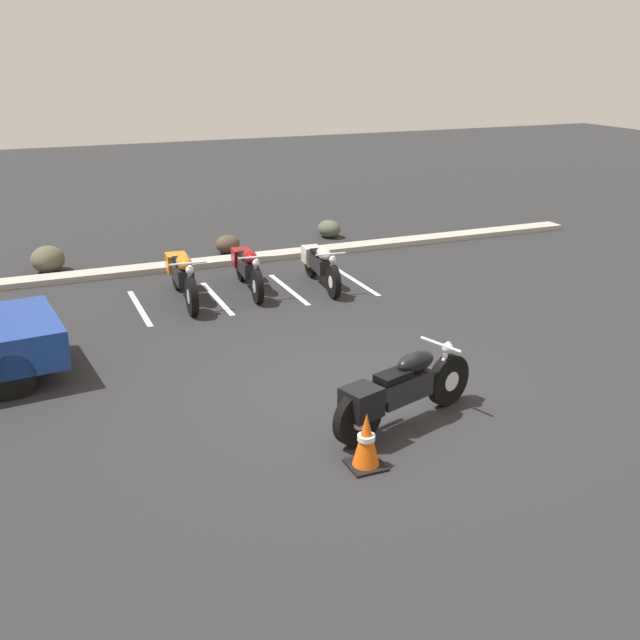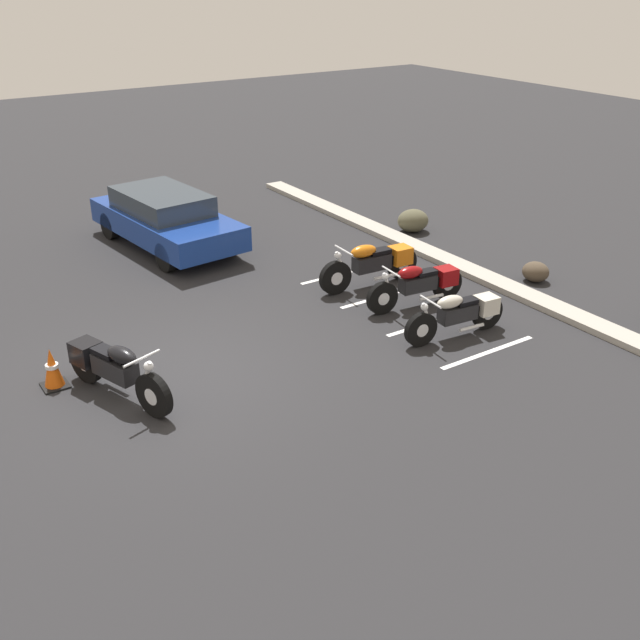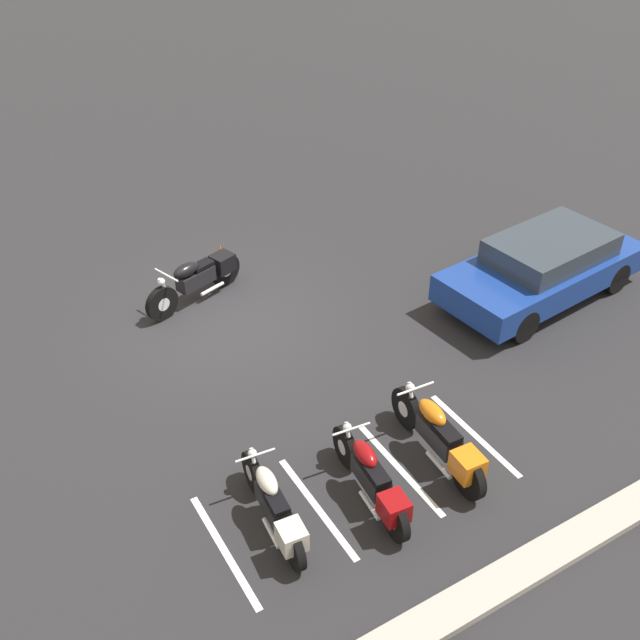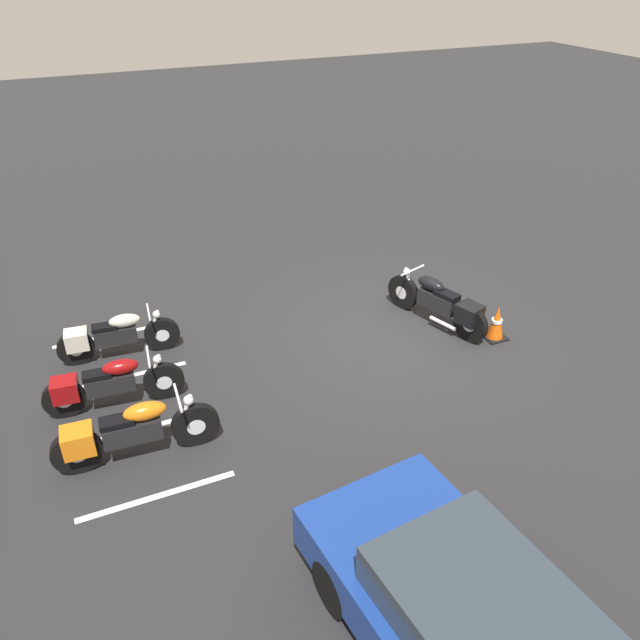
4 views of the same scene
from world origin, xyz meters
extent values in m
plane|color=#262628|center=(0.00, 0.00, 0.00)|extent=(60.00, 60.00, 0.00)
cylinder|color=black|center=(0.89, -0.67, 0.35)|extent=(0.70, 0.33, 0.69)
cylinder|color=silver|center=(0.89, -0.67, 0.35)|extent=(0.29, 0.21, 0.26)
cylinder|color=black|center=(-0.66, -1.17, 0.35)|extent=(0.70, 0.33, 0.69)
cylinder|color=silver|center=(-0.66, -1.17, 0.35)|extent=(0.29, 0.21, 0.26)
cube|color=black|center=(0.07, -0.94, 0.50)|extent=(0.85, 0.53, 0.31)
ellipsoid|color=black|center=(0.27, -0.87, 0.79)|extent=(0.64, 0.44, 0.25)
cube|color=black|center=(-0.10, -0.99, 0.71)|extent=(0.52, 0.38, 0.08)
cube|color=black|center=(-0.61, -1.16, 0.53)|extent=(0.52, 0.49, 0.36)
cylinder|color=silver|center=(0.77, -0.71, 0.62)|extent=(0.28, 0.15, 0.56)
cylinder|color=silver|center=(0.71, -0.73, 0.89)|extent=(0.24, 0.63, 0.04)
sphere|color=silver|center=(0.84, -0.68, 0.81)|extent=(0.15, 0.15, 0.15)
cylinder|color=silver|center=(-0.23, -0.88, 0.19)|extent=(0.57, 0.25, 0.07)
cylinder|color=black|center=(-1.36, 4.08, 0.35)|extent=(0.17, 0.70, 0.69)
cylinder|color=silver|center=(-1.36, 4.08, 0.35)|extent=(0.15, 0.27, 0.26)
cylinder|color=black|center=(-1.26, 5.69, 0.35)|extent=(0.17, 0.70, 0.69)
cylinder|color=silver|center=(-1.26, 5.69, 0.35)|extent=(0.15, 0.27, 0.26)
cube|color=black|center=(-1.31, 4.94, 0.50)|extent=(0.34, 0.81, 0.31)
ellipsoid|color=orange|center=(-1.32, 4.73, 0.78)|extent=(0.31, 0.60, 0.25)
cube|color=black|center=(-1.30, 5.11, 0.71)|extent=(0.28, 0.47, 0.08)
cube|color=orange|center=(-1.27, 5.64, 0.53)|extent=(0.40, 0.44, 0.36)
cylinder|color=silver|center=(-1.35, 4.20, 0.62)|extent=(0.08, 0.28, 0.56)
cylinder|color=silver|center=(-1.35, 4.26, 0.89)|extent=(0.65, 0.08, 0.04)
sphere|color=silver|center=(-1.36, 4.13, 0.81)|extent=(0.15, 0.15, 0.15)
cylinder|color=silver|center=(-1.15, 5.19, 0.19)|extent=(0.11, 0.58, 0.07)
cylinder|color=black|center=(-0.10, 4.27, 0.32)|extent=(0.18, 0.65, 0.64)
cylinder|color=silver|center=(-0.10, 4.27, 0.32)|extent=(0.15, 0.25, 0.24)
cylinder|color=black|center=(0.05, 5.76, 0.32)|extent=(0.18, 0.65, 0.64)
cylinder|color=silver|center=(0.05, 5.76, 0.32)|extent=(0.15, 0.25, 0.24)
cube|color=black|center=(-0.02, 5.07, 0.46)|extent=(0.34, 0.76, 0.29)
ellipsoid|color=maroon|center=(-0.04, 4.88, 0.73)|extent=(0.30, 0.56, 0.23)
cube|color=black|center=(0.00, 5.23, 0.66)|extent=(0.27, 0.45, 0.08)
cube|color=maroon|center=(0.05, 5.72, 0.49)|extent=(0.39, 0.42, 0.33)
cylinder|color=silver|center=(-0.08, 4.39, 0.57)|extent=(0.08, 0.26, 0.51)
cylinder|color=silver|center=(-0.08, 4.45, 0.82)|extent=(0.60, 0.10, 0.03)
sphere|color=silver|center=(-0.09, 4.32, 0.74)|extent=(0.14, 0.14, 0.14)
cylinder|color=silver|center=(0.14, 5.29, 0.18)|extent=(0.12, 0.54, 0.07)
cylinder|color=black|center=(1.31, 4.02, 0.31)|extent=(0.17, 0.63, 0.62)
cylinder|color=silver|center=(1.31, 4.02, 0.31)|extent=(0.14, 0.25, 0.24)
cylinder|color=black|center=(1.45, 5.47, 0.31)|extent=(0.17, 0.63, 0.62)
cylinder|color=silver|center=(1.45, 5.47, 0.31)|extent=(0.14, 0.25, 0.24)
cube|color=black|center=(1.38, 4.79, 0.45)|extent=(0.33, 0.74, 0.28)
ellipsoid|color=beige|center=(1.37, 4.60, 0.70)|extent=(0.29, 0.55, 0.23)
cube|color=black|center=(1.40, 4.95, 0.64)|extent=(0.26, 0.43, 0.08)
cube|color=beige|center=(1.44, 5.42, 0.48)|extent=(0.37, 0.41, 0.32)
cylinder|color=silver|center=(1.32, 4.13, 0.55)|extent=(0.08, 0.25, 0.50)
cylinder|color=silver|center=(1.33, 4.19, 0.80)|extent=(0.58, 0.09, 0.03)
sphere|color=silver|center=(1.32, 4.07, 0.72)|extent=(0.13, 0.13, 0.13)
cylinder|color=silver|center=(1.54, 5.01, 0.17)|extent=(0.11, 0.52, 0.07)
cylinder|color=black|center=(-4.53, 3.33, 0.32)|extent=(0.66, 0.28, 0.64)
cylinder|color=black|center=(-4.37, 1.76, 0.32)|extent=(0.66, 0.28, 0.64)
cylinder|color=black|center=(-7.27, 3.05, 0.32)|extent=(0.66, 0.28, 0.64)
cylinder|color=black|center=(-7.11, 1.48, 0.32)|extent=(0.66, 0.28, 0.64)
cube|color=navy|center=(-5.82, 2.41, 0.56)|extent=(4.46, 2.23, 0.55)
cube|color=#2D3842|center=(-5.97, 2.39, 1.06)|extent=(2.55, 1.75, 0.45)
cube|color=#A8A399|center=(0.00, 7.11, 0.06)|extent=(18.00, 0.50, 0.12)
ellipsoid|color=brown|center=(-3.49, 7.87, 0.28)|extent=(0.83, 0.90, 0.56)
ellipsoid|color=#4A3E30|center=(0.39, 7.92, 0.21)|extent=(0.66, 0.62, 0.42)
cube|color=black|center=(-0.78, -1.66, 0.01)|extent=(0.40, 0.40, 0.03)
cone|color=#EA590F|center=(-0.78, -1.66, 0.33)|extent=(0.32, 0.32, 0.66)
cylinder|color=white|center=(-0.78, -1.66, 0.36)|extent=(0.20, 0.20, 0.06)
cube|color=white|center=(-2.16, 4.82, 0.00)|extent=(0.10, 2.10, 0.00)
cube|color=white|center=(-0.72, 4.82, 0.00)|extent=(0.10, 2.10, 0.00)
cube|color=white|center=(0.72, 4.82, 0.00)|extent=(0.10, 2.10, 0.00)
cube|color=white|center=(2.15, 4.82, 0.00)|extent=(0.10, 2.10, 0.00)
camera|label=1|loc=(-4.09, -8.21, 4.41)|focal=42.00mm
camera|label=2|loc=(9.96, -3.80, 5.99)|focal=42.00mm
camera|label=3|loc=(4.29, 10.93, 8.29)|focal=42.00mm
camera|label=4|loc=(-8.36, 5.19, 6.30)|focal=35.00mm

